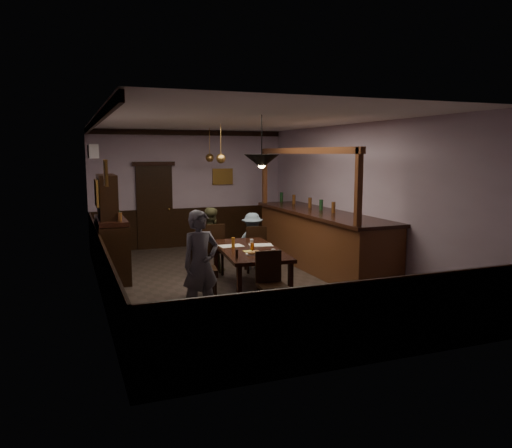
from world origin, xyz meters
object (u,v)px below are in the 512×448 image
person_standing (201,264)px  pendant_brass_mid (221,159)px  sideboard (111,237)px  pendant_iron (262,161)px  chair_side (198,265)px  soda_can (252,246)px  chair_far_left (212,247)px  person_seated_right (252,241)px  pendant_brass_far (210,158)px  chair_near (271,280)px  bar_counter (321,238)px  coffee_cup (273,251)px  person_seated_left (210,240)px  chair_far_right (255,247)px  dining_table (249,252)px

person_standing → pendant_brass_mid: pendant_brass_mid is taller
sideboard → pendant_iron: pendant_iron is taller
chair_side → pendant_iron: size_ratio=1.22×
person_standing → soda_can: size_ratio=13.33×
chair_far_left → chair_side: size_ratio=1.03×
person_seated_right → pendant_brass_far: bearing=-67.1°
chair_far_left → pendant_iron: (0.22, -2.10, 1.72)m
chair_near → pendant_brass_mid: (0.25, 3.33, 1.78)m
person_seated_right → pendant_brass_far: (-0.31, 2.11, 1.70)m
chair_side → bar_counter: bar_counter is taller
pendant_iron → person_standing: bearing=-162.9°
pendant_brass_far → chair_far_left: bearing=-105.0°
chair_far_left → sideboard: (-1.90, 0.43, 0.24)m
coffee_cup → pendant_iron: pendant_iron is taller
pendant_brass_far → chair_side: bearing=-108.8°
person_seated_left → pendant_brass_mid: bearing=-112.0°
chair_side → sideboard: sideboard is taller
chair_far_right → bar_counter: (1.42, -0.13, 0.11)m
chair_far_left → pendant_brass_mid: 1.92m
chair_near → person_standing: bearing=174.2°
chair_far_left → bar_counter: (2.31, -0.22, 0.07)m
chair_side → pendant_iron: pendant_iron is taller
chair_near → chair_side: (-0.80, 1.22, 0.03)m
dining_table → chair_side: chair_side is taller
person_seated_left → soda_can: person_seated_left is taller
person_standing → bar_counter: 3.88m
person_seated_left → pendant_brass_far: bearing=-86.2°
dining_table → person_standing: (-1.18, -1.13, 0.11)m
pendant_brass_mid → coffee_cup: bearing=-87.9°
chair_far_right → chair_side: size_ratio=0.96×
pendant_brass_far → pendant_brass_mid: bearing=-97.2°
person_standing → chair_near: bearing=-23.9°
chair_far_right → coffee_cup: bearing=89.4°
chair_side → coffee_cup: size_ratio=12.53×
chair_far_right → chair_near: bearing=85.2°
person_seated_right → pendant_brass_far: 2.73m
chair_far_right → chair_near: chair_far_right is taller
bar_counter → chair_far_left: bearing=174.6°
chair_near → bar_counter: bearing=52.5°
coffee_cup → pendant_brass_far: 4.46m
chair_side → pendant_iron: 2.06m
pendant_brass_far → dining_table: bearing=-94.9°
person_seated_left → sideboard: size_ratio=0.66×
person_seated_left → bar_counter: bar_counter is taller
dining_table → pendant_brass_mid: (0.11, 2.02, 1.61)m
dining_table → person_seated_right: size_ratio=1.93×
chair_far_left → person_standing: person_standing is taller
chair_far_left → person_standing: size_ratio=0.65×
dining_table → pendant_brass_mid: 2.59m
chair_far_right → chair_side: (-1.52, -1.31, 0.02)m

